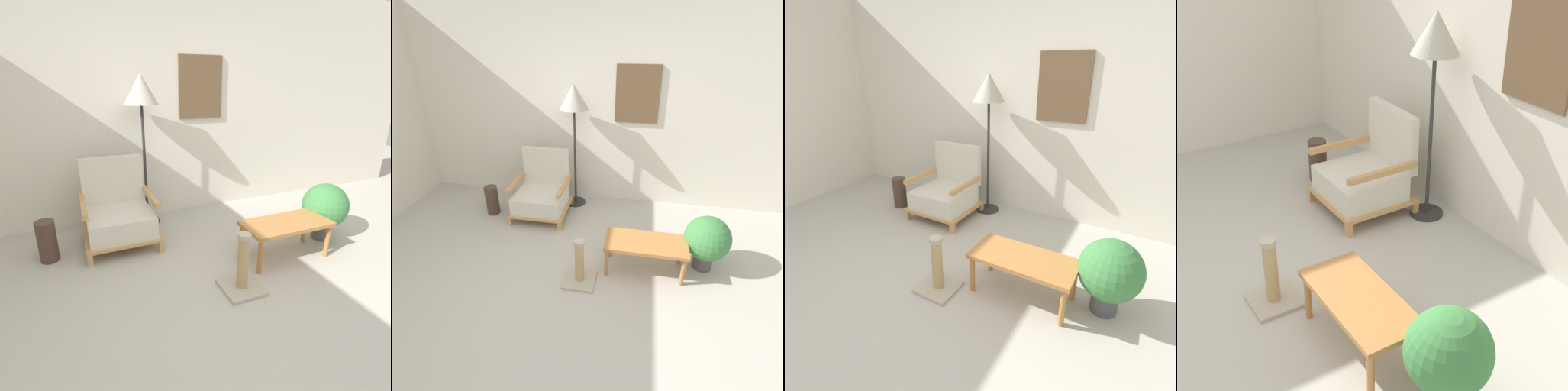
# 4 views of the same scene
# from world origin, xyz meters

# --- Properties ---
(ground_plane) EXTENTS (14.00, 14.00, 0.00)m
(ground_plane) POSITION_xyz_m (0.00, 0.00, 0.00)
(ground_plane) COLOR #B7B2A8
(wall_back) EXTENTS (8.00, 0.09, 2.70)m
(wall_back) POSITION_xyz_m (0.00, 2.34, 1.35)
(wall_back) COLOR silver
(wall_back) RESTS_ON ground_plane
(armchair) EXTENTS (0.73, 0.70, 0.87)m
(armchair) POSITION_xyz_m (-0.68, 1.70, 0.31)
(armchair) COLOR tan
(armchair) RESTS_ON ground_plane
(floor_lamp) EXTENTS (0.37, 0.37, 1.70)m
(floor_lamp) POSITION_xyz_m (-0.29, 2.07, 1.45)
(floor_lamp) COLOR #2D2D2D
(floor_lamp) RESTS_ON ground_plane
(coffee_table) EXTENTS (0.84, 0.40, 0.37)m
(coffee_table) POSITION_xyz_m (0.74, 0.79, 0.32)
(coffee_table) COLOR #B2753D
(coffee_table) RESTS_ON ground_plane
(vase) EXTENTS (0.17, 0.17, 0.40)m
(vase) POSITION_xyz_m (-1.37, 1.58, 0.20)
(vase) COLOR #473328
(vase) RESTS_ON ground_plane
(potted_plant) EXTENTS (0.47, 0.47, 0.61)m
(potted_plant) POSITION_xyz_m (1.37, 0.95, 0.36)
(potted_plant) COLOR #4C4C51
(potted_plant) RESTS_ON ground_plane
(scratching_post) EXTENTS (0.32, 0.32, 0.51)m
(scratching_post) POSITION_xyz_m (0.10, 0.50, 0.16)
(scratching_post) COLOR #B2A893
(scratching_post) RESTS_ON ground_plane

